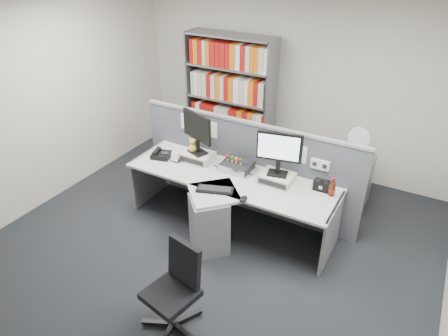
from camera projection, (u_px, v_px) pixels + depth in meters
The scene contains 21 objects.
ground at pixel (196, 263), 4.63m from camera, with size 5.50×5.50×0.00m, color #24262A.
room_shell at pixel (189, 117), 3.73m from camera, with size 5.04×5.54×2.72m.
partition at pixel (247, 166), 5.25m from camera, with size 3.00×0.08×1.27m.
desk at pixel (222, 204), 4.85m from camera, with size 2.60×1.20×0.72m.
monitor_riser_left at pixel (198, 156), 5.22m from camera, with size 0.38×0.31×0.10m.
monitor_riser_right at pixel (277, 178), 4.76m from camera, with size 0.38×0.31×0.10m.
monitor_left at pixel (197, 130), 5.04m from camera, with size 0.50×0.24×0.54m.
monitor_right at pixel (279, 150), 4.58m from camera, with size 0.51×0.21×0.53m.
desktop_pc at pixel (237, 166), 5.01m from camera, with size 0.36×0.32×0.09m.
figurines at pixel (234, 159), 4.96m from camera, with size 0.23×0.05×0.09m.
keyboard at pixel (215, 190), 4.61m from camera, with size 0.45×0.29×0.03m.
mouse at pixel (243, 199), 4.43m from camera, with size 0.08×0.12×0.05m, color black.
desk_phone at pixel (161, 155), 5.29m from camera, with size 0.28×0.26×0.10m.
desk_calendar at pixel (176, 158), 5.18m from camera, with size 0.11×0.08×0.13m.
plush_toy at pixel (193, 146), 5.18m from camera, with size 0.11×0.11×0.19m.
speaker at pixel (322, 185), 4.59m from camera, with size 0.18×0.10×0.12m, color black.
cola_bottle at pixel (332, 189), 4.49m from camera, with size 0.07×0.07×0.23m.
shelving_unit at pixel (230, 101), 6.37m from camera, with size 1.41×0.40×2.00m.
filing_cabinet at pixel (351, 183), 5.45m from camera, with size 0.45×0.61×0.70m.
desk_fan at pixel (359, 140), 5.13m from camera, with size 0.28×0.17×0.47m.
office_chair at pixel (176, 287), 3.68m from camera, with size 0.58×0.58×0.88m.
Camera 1 is at (1.98, -2.87, 3.24)m, focal length 32.59 mm.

